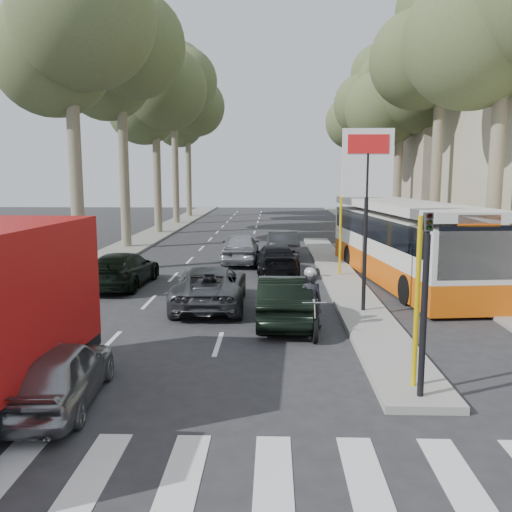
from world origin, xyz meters
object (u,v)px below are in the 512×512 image
Objects in this scene: dark_hatchback at (284,299)px; silver_hatchback at (58,373)px; city_bus at (403,239)px; motorcycle at (310,302)px.

silver_hatchback is at bearing 54.24° from dark_hatchback.
city_bus is (4.89, 6.37, 1.00)m from dark_hatchback.
motorcycle is at bearing 125.81° from dark_hatchback.
silver_hatchback is 15.34m from city_bus.
motorcycle is at bearing -139.60° from silver_hatchback.
motorcycle is at bearing -126.34° from city_bus.
city_bus is at bearing -131.04° from silver_hatchback.
motorcycle is (-4.21, -7.33, -0.87)m from city_bus.
motorcycle is (4.98, 4.90, 0.21)m from silver_hatchback.
city_bus is (9.20, 12.22, 1.08)m from silver_hatchback.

